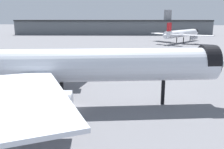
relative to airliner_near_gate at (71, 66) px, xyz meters
The scene contains 4 objects.
ground 7.80m from the airliner_near_gate, 66.78° to the right, with size 900.00×900.00×0.00m, color slate.
airliner_near_gate is the anchor object (origin of this frame).
airliner_far_taxiway 127.72m from the airliner_near_gate, 72.79° to the left, with size 37.01×41.49×12.97m.
terminal_building 189.88m from the airliner_near_gate, 94.19° to the left, with size 179.78×38.53×22.30m.
Camera 1 is at (12.62, -42.31, 16.70)m, focal length 39.50 mm.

